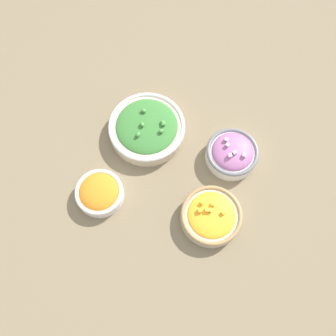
{
  "coord_description": "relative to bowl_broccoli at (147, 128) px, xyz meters",
  "views": [
    {
      "loc": [
        -0.14,
        0.35,
        1.02
      ],
      "look_at": [
        0.0,
        0.0,
        0.03
      ],
      "focal_mm": 40.0,
      "sensor_mm": 36.0,
      "label": 1
    }
  ],
  "objects": [
    {
      "name": "bowl_carrots",
      "position": [
        0.05,
        0.23,
        -0.0
      ],
      "size": [
        0.13,
        0.13,
        0.05
      ],
      "color": "silver",
      "rests_on": "ground_plane"
    },
    {
      "name": "bowl_squash",
      "position": [
        -0.26,
        0.18,
        -0.0
      ],
      "size": [
        0.17,
        0.17,
        0.06
      ],
      "color": "beige",
      "rests_on": "ground_plane"
    },
    {
      "name": "ground_plane",
      "position": [
        -0.1,
        0.1,
        -0.03
      ],
      "size": [
        3.0,
        3.0,
        0.0
      ],
      "primitive_type": "plane",
      "color": "#75664C"
    },
    {
      "name": "bowl_broccoli",
      "position": [
        0.0,
        0.0,
        0.0
      ],
      "size": [
        0.23,
        0.23,
        0.07
      ],
      "color": "beige",
      "rests_on": "ground_plane"
    },
    {
      "name": "bowl_red_onion",
      "position": [
        -0.26,
        -0.01,
        0.0
      ],
      "size": [
        0.15,
        0.15,
        0.07
      ],
      "color": "silver",
      "rests_on": "ground_plane"
    }
  ]
}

